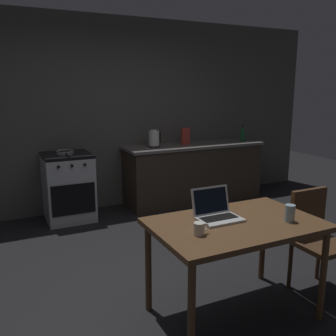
% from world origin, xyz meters
% --- Properties ---
extents(ground_plane, '(12.00, 12.00, 0.00)m').
position_xyz_m(ground_plane, '(0.00, 0.00, 0.00)').
color(ground_plane, black).
extents(back_wall, '(6.40, 0.10, 2.69)m').
position_xyz_m(back_wall, '(0.30, 2.32, 1.34)').
color(back_wall, '#53514C').
rests_on(back_wall, ground_plane).
extents(kitchen_counter, '(2.16, 0.64, 0.89)m').
position_xyz_m(kitchen_counter, '(1.27, 1.97, 0.44)').
color(kitchen_counter, '#382D23').
rests_on(kitchen_counter, ground_plane).
extents(stove_oven, '(0.60, 0.62, 0.89)m').
position_xyz_m(stove_oven, '(-0.62, 1.97, 0.44)').
color(stove_oven, '#B7BABF').
rests_on(stove_oven, ground_plane).
extents(dining_table, '(1.24, 0.80, 0.75)m').
position_xyz_m(dining_table, '(0.08, -0.74, 0.68)').
color(dining_table, brown).
rests_on(dining_table, ground_plane).
extents(chair, '(0.40, 0.40, 0.87)m').
position_xyz_m(chair, '(0.93, -0.72, 0.50)').
color(chair, '#4C331E').
rests_on(chair, ground_plane).
extents(laptop, '(0.32, 0.27, 0.22)m').
position_xyz_m(laptop, '(-0.01, -0.62, 0.80)').
color(laptop, silver).
rests_on(laptop, dining_table).
extents(electric_kettle, '(0.18, 0.16, 0.25)m').
position_xyz_m(electric_kettle, '(0.62, 1.97, 1.00)').
color(electric_kettle, black).
rests_on(electric_kettle, kitchen_counter).
extents(bottle, '(0.07, 0.07, 0.25)m').
position_xyz_m(bottle, '(2.13, 1.92, 1.00)').
color(bottle, '#19592D').
rests_on(bottle, kitchen_counter).
extents(frying_pan, '(0.23, 0.40, 0.05)m').
position_xyz_m(frying_pan, '(-0.64, 1.94, 0.91)').
color(frying_pan, gray).
rests_on(frying_pan, stove_oven).
extents(coffee_mug, '(0.11, 0.07, 0.09)m').
position_xyz_m(coffee_mug, '(-0.29, -0.83, 0.80)').
color(coffee_mug, silver).
rests_on(coffee_mug, dining_table).
extents(drinking_glass, '(0.07, 0.07, 0.13)m').
position_xyz_m(drinking_glass, '(0.44, -0.90, 0.82)').
color(drinking_glass, '#99B7C6').
rests_on(drinking_glass, dining_table).
extents(cereal_box, '(0.13, 0.05, 0.25)m').
position_xyz_m(cereal_box, '(1.14, 1.99, 1.01)').
color(cereal_box, '#B2382D').
rests_on(cereal_box, kitchen_counter).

